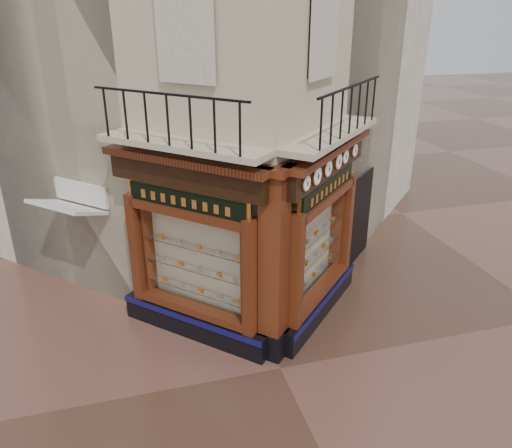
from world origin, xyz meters
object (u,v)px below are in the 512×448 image
object	(u,v)px
clock_d	(338,161)
awning	(82,301)
clock_e	(345,157)
corner_pilaster	(274,269)
signboard_right	(328,187)
clock_b	(317,176)
clock_a	(306,183)
clock_c	(328,168)
signboard_left	(186,201)
clock_f	(354,150)

from	to	relation	value
clock_d	awning	xyz separation A→B (m)	(-5.53, 2.05, -3.62)
clock_d	clock_e	world-z (taller)	clock_d
corner_pilaster	signboard_right	bearing A→B (deg)	-10.25
clock_b	clock_e	world-z (taller)	clock_b
clock_d	clock_a	bearing A→B (deg)	-180.00
clock_b	signboard_right	xyz separation A→B (m)	(0.56, 0.72, -0.52)
clock_a	awning	size ratio (longest dim) A/B	0.19
clock_c	signboard_right	xyz separation A→B (m)	(0.17, 0.33, -0.52)
clock_c	signboard_left	bearing A→B (deg)	128.15
signboard_left	clock_e	bearing A→B (deg)	-129.17
clock_c	signboard_right	size ratio (longest dim) A/B	0.17
awning	signboard_left	xyz separation A→B (m)	(2.38, -2.12, 3.10)
clock_d	clock_f	xyz separation A→B (m)	(0.70, 0.70, 0.00)
corner_pilaster	clock_b	xyz separation A→B (m)	(0.90, 0.30, 1.67)
signboard_right	awning	bearing A→B (deg)	113.18
corner_pilaster	clock_d	size ratio (longest dim) A/B	11.40
clock_f	signboard_left	size ratio (longest dim) A/B	0.15
corner_pilaster	clock_b	size ratio (longest dim) A/B	10.68
clock_c	clock_e	size ratio (longest dim) A/B	1.12
clock_f	corner_pilaster	bearing A→B (deg)	171.76
clock_e	signboard_left	xyz separation A→B (m)	(-3.43, -0.35, -0.52)
clock_a	awning	world-z (taller)	clock_a
clock_b	corner_pilaster	bearing A→B (deg)	153.27
corner_pilaster	clock_e	bearing A→B (deg)	-10.27
clock_c	clock_f	distance (m)	1.55
clock_a	signboard_left	xyz separation A→B (m)	(-2.02, 1.06, -0.52)
corner_pilaster	clock_c	bearing A→B (deg)	-17.04
signboard_left	signboard_right	bearing A→B (deg)	-135.00
clock_a	signboard_right	distance (m)	1.48
clock_b	clock_a	bearing A→B (deg)	-180.00
awning	signboard_right	distance (m)	6.50
clock_d	signboard_right	world-z (taller)	clock_d
clock_a	clock_b	xyz separation A→B (m)	(0.34, 0.34, 0.00)
signboard_left	clock_b	bearing A→B (deg)	-151.86
clock_f	signboard_left	xyz separation A→B (m)	(-3.85, -0.77, -0.52)
corner_pilaster	awning	size ratio (longest dim) A/B	2.49
clock_a	corner_pilaster	bearing A→B (deg)	130.44
signboard_right	clock_e	bearing A→B (deg)	-10.34
clock_d	signboard_left	world-z (taller)	clock_d
clock_c	clock_e	world-z (taller)	clock_c
corner_pilaster	clock_e	size ratio (longest dim) A/B	12.61
clock_e	clock_f	bearing A→B (deg)	-0.00
clock_a	clock_c	size ratio (longest dim) A/B	0.87
clock_c	clock_f	bearing A→B (deg)	0.00
clock_b	awning	size ratio (longest dim) A/B	0.23
clock_c	clock_d	distance (m)	0.56
clock_a	clock_e	distance (m)	1.99
corner_pilaster	clock_e	distance (m)	2.92
clock_b	clock_d	world-z (taller)	clock_b
awning	signboard_right	size ratio (longest dim) A/B	0.79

